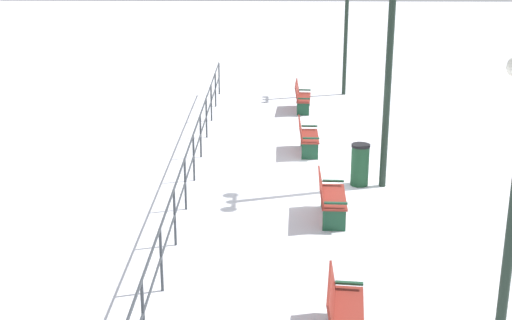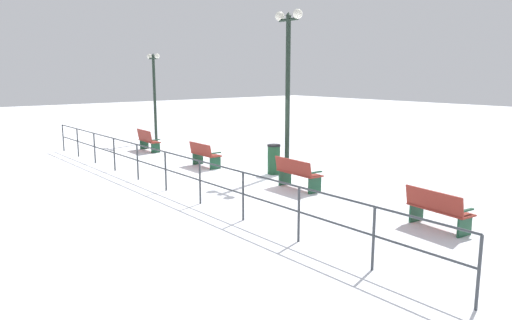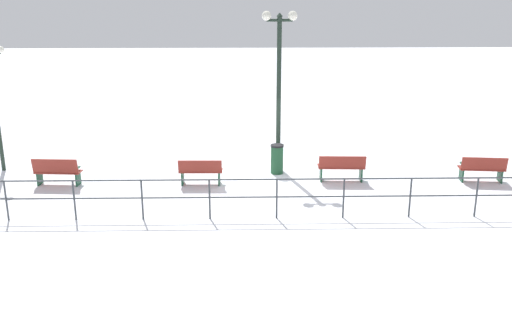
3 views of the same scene
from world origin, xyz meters
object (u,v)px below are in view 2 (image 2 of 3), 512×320
(bench_second, at_px, (297,173))
(bench_fourth, at_px, (148,140))
(lamppost_middle, at_px, (288,67))
(bench_nearest, at_px, (438,209))
(lamppost_far, at_px, (154,86))
(trash_bin, at_px, (274,159))
(bench_third, at_px, (204,154))

(bench_second, height_order, bench_fourth, bench_fourth)
(bench_second, distance_m, lamppost_middle, 3.87)
(bench_nearest, xyz_separation_m, lamppost_far, (1.56, 15.89, 2.24))
(bench_second, distance_m, trash_bin, 2.20)
(bench_third, height_order, trash_bin, trash_bin)
(bench_third, bearing_deg, bench_nearest, -88.36)
(bench_fourth, distance_m, lamppost_far, 3.61)
(lamppost_middle, bearing_deg, bench_nearest, -103.52)
(bench_second, xyz_separation_m, trash_bin, (0.86, 2.03, 0.03))
(lamppost_far, relative_size, trash_bin, 4.25)
(trash_bin, bearing_deg, bench_third, 114.28)
(bench_second, bearing_deg, bench_third, 95.67)
(lamppost_far, height_order, trash_bin, lamppost_far)
(lamppost_far, bearing_deg, lamppost_middle, -90.00)
(bench_third, distance_m, lamppost_middle, 4.30)
(bench_second, xyz_separation_m, lamppost_middle, (1.39, 1.96, 3.03))
(bench_fourth, relative_size, lamppost_far, 0.35)
(bench_third, relative_size, lamppost_middle, 0.26)
(bench_nearest, distance_m, lamppost_middle, 7.32)
(bench_nearest, height_order, bench_fourth, bench_fourth)
(bench_second, xyz_separation_m, bench_third, (-0.26, 4.51, -0.02))
(bench_third, relative_size, bench_fourth, 0.93)
(bench_second, xyz_separation_m, lamppost_far, (1.39, 11.38, 2.21))
(lamppost_far, distance_m, trash_bin, 9.62)
(lamppost_middle, bearing_deg, bench_second, -125.34)
(bench_fourth, height_order, lamppost_far, lamppost_far)
(lamppost_far, bearing_deg, bench_fourth, -124.43)
(bench_fourth, bearing_deg, trash_bin, -77.23)
(bench_third, distance_m, bench_fourth, 4.52)
(bench_fourth, height_order, lamppost_middle, lamppost_middle)
(trash_bin, bearing_deg, lamppost_far, 86.75)
(bench_second, bearing_deg, lamppost_middle, 57.06)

